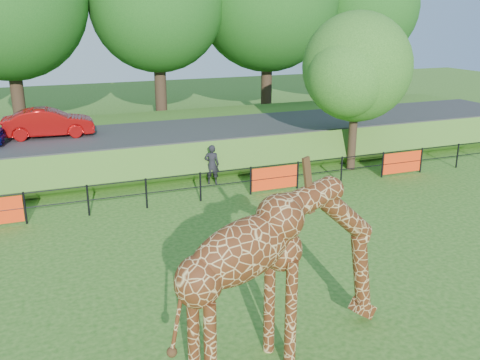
{
  "coord_description": "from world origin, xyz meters",
  "views": [
    {
      "loc": [
        -5.54,
        -9.79,
        6.62
      ],
      "look_at": [
        -0.07,
        3.93,
        2.0
      ],
      "focal_mm": 40.0,
      "sensor_mm": 36.0,
      "label": 1
    }
  ],
  "objects_px": {
    "tree_east": "(358,71)",
    "car_red": "(49,123)",
    "visitor": "(212,164)",
    "giraffe": "(287,275)"
  },
  "relations": [
    {
      "from": "giraffe",
      "to": "tree_east",
      "type": "relative_size",
      "value": 0.75
    },
    {
      "from": "visitor",
      "to": "tree_east",
      "type": "distance_m",
      "value": 7.39
    },
    {
      "from": "tree_east",
      "to": "car_red",
      "type": "bearing_deg",
      "value": 157.8
    },
    {
      "from": "car_red",
      "to": "giraffe",
      "type": "bearing_deg",
      "value": -163.84
    },
    {
      "from": "car_red",
      "to": "visitor",
      "type": "distance_m",
      "value": 7.71
    },
    {
      "from": "giraffe",
      "to": "visitor",
      "type": "relative_size",
      "value": 3.13
    },
    {
      "from": "giraffe",
      "to": "car_red",
      "type": "xyz_separation_m",
      "value": [
        -3.51,
        16.21,
        0.23
      ]
    },
    {
      "from": "car_red",
      "to": "tree_east",
      "type": "xyz_separation_m",
      "value": [
        12.38,
        -5.05,
        2.23
      ]
    },
    {
      "from": "visitor",
      "to": "tree_east",
      "type": "relative_size",
      "value": 0.24
    },
    {
      "from": "visitor",
      "to": "giraffe",
      "type": "bearing_deg",
      "value": 101.06
    }
  ]
}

